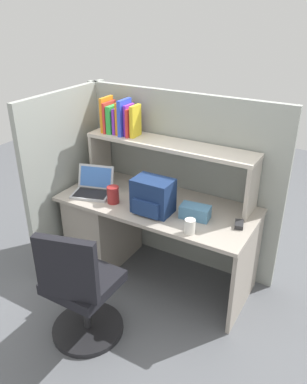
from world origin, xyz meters
name	(u,v)px	position (x,y,z in m)	size (l,w,h in m)	color
ground_plane	(156,275)	(0.00, 0.00, 0.00)	(8.00, 8.00, 0.00)	#595B60
desk	(118,225)	(-0.39, 0.00, 0.40)	(1.60, 0.70, 0.73)	#AAA093
cubicle_partition_rear	(178,181)	(0.00, 0.38, 0.78)	(1.84, 0.05, 1.55)	#939991
cubicle_partition_left	(71,178)	(-0.85, -0.05, 0.78)	(0.05, 1.06, 1.55)	#939991
overhead_hutch	(169,154)	(0.00, 0.20, 1.08)	(1.44, 0.28, 0.45)	#B3A99C
reference_books_on_shelf	(120,118)	(-0.47, 0.20, 1.31)	(0.32, 0.18, 0.30)	orange
laptop	(93,188)	(-0.55, -0.11, 0.78)	(0.37, 0.34, 0.22)	#B7BABF
backpack	(153,197)	(0.04, -0.14, 0.86)	(0.30, 0.23, 0.27)	navy
computer_mouse	(239,224)	(0.69, -0.01, 0.75)	(0.06, 0.10, 0.03)	#262628
paper_cup	(190,226)	(0.42, -0.27, 0.78)	(0.08, 0.08, 0.11)	white
tissue_box	(195,212)	(0.36, -0.06, 0.78)	(0.22, 0.12, 0.10)	teal
snack_canister	(113,195)	(-0.31, -0.17, 0.80)	(0.10, 0.10, 0.14)	maroon
office_chair	(81,294)	(-0.11, -0.86, 0.39)	(0.52, 0.54, 0.93)	black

